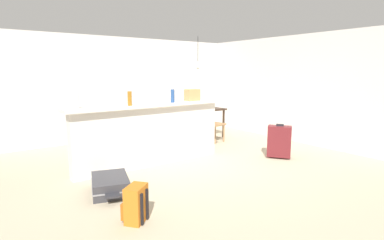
{
  "coord_description": "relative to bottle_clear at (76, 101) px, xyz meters",
  "views": [
    {
      "loc": [
        -3.23,
        -4.24,
        1.69
      ],
      "look_at": [
        0.23,
        0.49,
        0.74
      ],
      "focal_mm": 28.71,
      "sensor_mm": 36.0,
      "label": 1
    }
  ],
  "objects": [
    {
      "name": "partition_half_wall",
      "position": [
        1.25,
        -0.01,
        -0.7
      ],
      "size": [
        2.8,
        0.2,
        1.06
      ],
      "primitive_type": "cube",
      "color": "silver",
      "rests_on": "ground_plane"
    },
    {
      "name": "suitcase_upright_maroon",
      "position": [
        3.48,
        -1.07,
        -0.9
      ],
      "size": [
        0.45,
        0.5,
        0.67
      ],
      "color": "maroon",
      "rests_on": "ground_plane"
    },
    {
      "name": "ground_plane",
      "position": [
        1.92,
        -0.51,
        -1.26
      ],
      "size": [
        13.0,
        13.0,
        0.05
      ],
      "primitive_type": "cube",
      "color": "#BCAD8E"
    },
    {
      "name": "bottle_amber",
      "position": [
        0.82,
        -0.1,
        -0.0
      ],
      "size": [
        0.07,
        0.07,
        0.24
      ],
      "primitive_type": "cylinder",
      "color": "#9E661E",
      "rests_on": "bar_countertop"
    },
    {
      "name": "backpack_orange",
      "position": [
        0.09,
        -1.77,
        -1.03
      ],
      "size": [
        0.34,
        0.34,
        0.42
      ],
      "color": "orange",
      "rests_on": "ground_plane"
    },
    {
      "name": "pendant_lamp",
      "position": [
        3.29,
        1.29,
        0.6
      ],
      "size": [
        0.34,
        0.34,
        0.78
      ],
      "color": "black"
    },
    {
      "name": "wall_back",
      "position": [
        1.92,
        2.54,
        0.02
      ],
      "size": [
        6.6,
        0.1,
        2.5
      ],
      "primitive_type": "cube",
      "color": "silver",
      "rests_on": "ground_plane"
    },
    {
      "name": "bar_countertop",
      "position": [
        1.25,
        -0.01,
        -0.15
      ],
      "size": [
        2.96,
        0.4,
        0.05
      ],
      "primitive_type": "cube",
      "color": "white",
      "rests_on": "partition_half_wall"
    },
    {
      "name": "bottle_white",
      "position": [
        2.46,
        -0.0,
        0.01
      ],
      "size": [
        0.06,
        0.06,
        0.27
      ],
      "primitive_type": "cylinder",
      "color": "silver",
      "rests_on": "bar_countertop"
    },
    {
      "name": "wall_right",
      "position": [
        4.97,
        -0.21,
        0.02
      ],
      "size": [
        0.1,
        6.0,
        2.5
      ],
      "primitive_type": "cube",
      "color": "silver",
      "rests_on": "ground_plane"
    },
    {
      "name": "bottle_blue",
      "position": [
        1.66,
        -0.1,
        -0.0
      ],
      "size": [
        0.07,
        0.07,
        0.24
      ],
      "primitive_type": "cylinder",
      "color": "#284C89",
      "rests_on": "bar_countertop"
    },
    {
      "name": "dining_table",
      "position": [
        3.37,
        1.31,
        -0.59
      ],
      "size": [
        1.1,
        0.8,
        0.74
      ],
      "color": "#332319",
      "rests_on": "ground_plane"
    },
    {
      "name": "dining_chair_near_partition",
      "position": [
        3.32,
        0.78,
        -0.72
      ],
      "size": [
        0.46,
        0.46,
        0.93
      ],
      "color": "#9E754C",
      "rests_on": "ground_plane"
    },
    {
      "name": "grocery_bag",
      "position": [
        2.16,
        -0.02,
        -0.01
      ],
      "size": [
        0.26,
        0.18,
        0.22
      ],
      "primitive_type": "cube",
      "color": "tan",
      "rests_on": "bar_countertop"
    },
    {
      "name": "suitcase_flat_charcoal",
      "position": [
        0.17,
        -0.79,
        -1.12
      ],
      "size": [
        0.67,
        0.89,
        0.22
      ],
      "color": "#38383D",
      "rests_on": "ground_plane"
    },
    {
      "name": "bottle_clear",
      "position": [
        0.0,
        0.0,
        0.0
      ],
      "size": [
        0.07,
        0.07,
        0.24
      ],
      "primitive_type": "cylinder",
      "color": "silver",
      "rests_on": "bar_countertop"
    }
  ]
}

